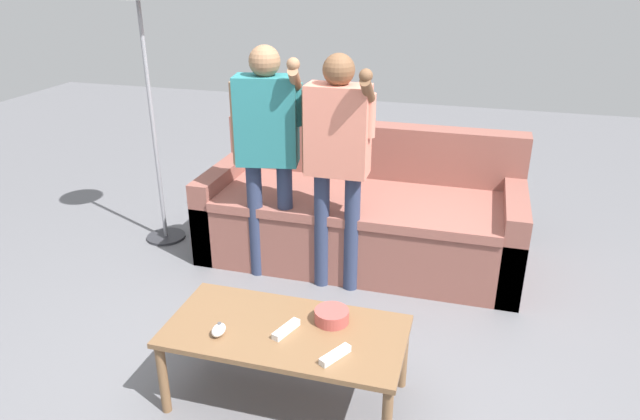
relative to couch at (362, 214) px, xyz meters
The scene contains 10 objects.
ground_plane 1.33m from the couch, 91.26° to the right, with size 12.00×12.00×0.00m, color slate.
couch is the anchor object (origin of this frame).
coffee_table 1.53m from the couch, 91.01° to the right, with size 1.08×0.53×0.39m.
snack_bowl 1.43m from the couch, 83.70° to the right, with size 0.16×0.16×0.06m, color #B24C47.
game_remote_nunchuk 1.68m from the couch, 100.21° to the right, with size 0.06×0.09×0.05m.
floor_lamp 2.00m from the couch, behind, with size 0.36×0.36×1.91m.
player_center 0.78m from the couch, 96.94° to the right, with size 0.43×0.29×1.45m.
player_left 0.92m from the couch, 138.40° to the right, with size 0.46×0.29×1.47m.
game_remote_wand_near 1.69m from the couch, 81.91° to the right, with size 0.11×0.16×0.03m.
game_remote_wand_far 1.56m from the couch, 90.62° to the right, with size 0.09×0.16×0.03m.
Camera 1 is at (0.73, -2.25, 1.91)m, focal length 32.26 mm.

